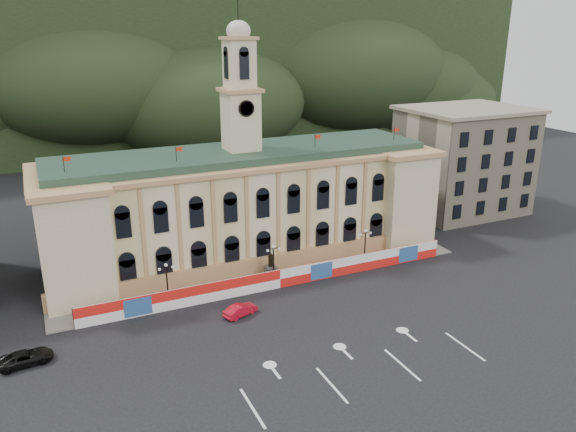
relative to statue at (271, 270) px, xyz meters
name	(u,v)px	position (x,y,z in m)	size (l,w,h in m)	color
ground	(337,344)	(0.00, -18.00, -1.19)	(260.00, 260.00, 0.00)	black
lane_markings	(362,369)	(0.00, -23.00, -1.18)	(26.00, 10.00, 0.02)	white
hill_ridge	(126,73)	(0.03, 103.99, 18.30)	(230.00, 80.00, 64.00)	black
city_hall	(244,203)	(0.00, 9.63, 6.66)	(56.20, 17.60, 37.10)	beige
side_building_right	(463,160)	(43.00, 12.93, 8.14)	(21.00, 17.00, 18.60)	#B5AB8C
hoarding_fence	(280,278)	(0.06, -2.93, 0.06)	(50.00, 0.44, 2.50)	red
pavement	(271,279)	(0.00, -0.25, -1.11)	(56.00, 5.50, 0.16)	slate
statue	(271,270)	(0.00, 0.00, 0.00)	(1.40, 1.40, 3.72)	#595651
lamp_left	(167,279)	(-14.00, -1.00, 1.89)	(1.96, 0.44, 5.15)	black
lamp_center	(274,260)	(0.00, -1.00, 1.89)	(1.96, 0.44, 5.15)	black
lamp_right	(365,244)	(14.00, -1.00, 1.89)	(1.96, 0.44, 5.15)	black
red_sedan	(241,310)	(-7.13, -7.77, -0.49)	(4.46, 2.77, 1.39)	red
black_suv	(26,358)	(-30.00, -8.16, -0.47)	(5.41, 2.94, 1.44)	black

